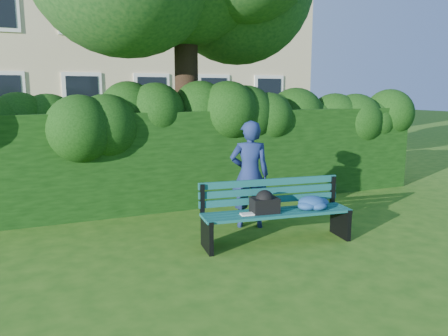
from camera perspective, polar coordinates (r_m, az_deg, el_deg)
name	(u,v)px	position (r m, az deg, el deg)	size (l,w,h in m)	color
ground	(240,236)	(6.68, 2.06, -8.88)	(80.00, 80.00, 0.00)	#285914
hedge	(191,157)	(8.46, -4.29, 1.38)	(10.00, 1.00, 1.80)	black
park_bench	(282,208)	(6.37, 7.64, -5.21)	(2.22, 0.81, 0.89)	#0F4F48
man_reading	(250,175)	(6.94, 3.35, -0.86)	(0.62, 0.41, 1.71)	navy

